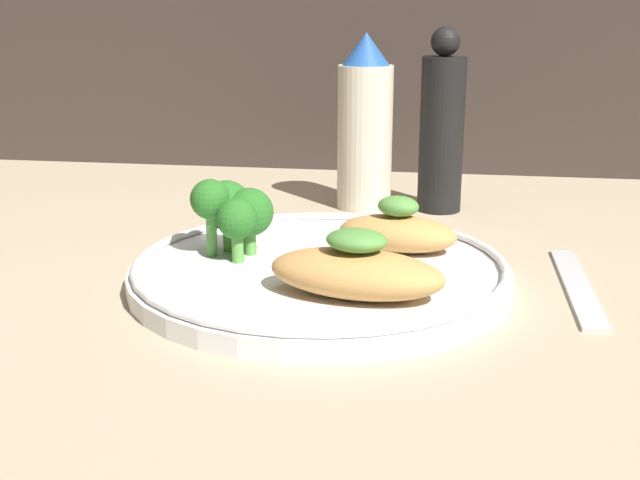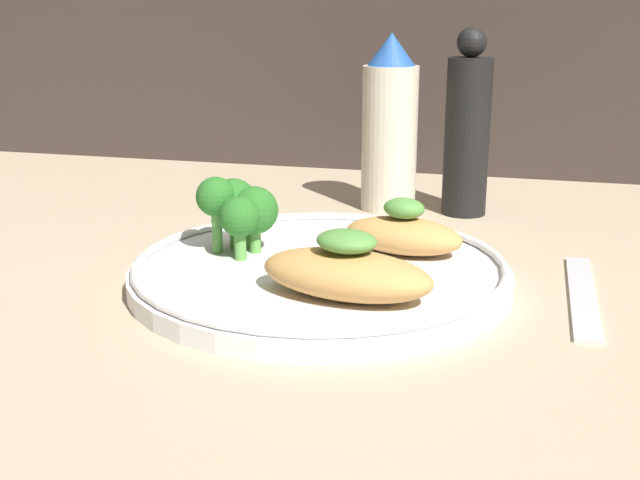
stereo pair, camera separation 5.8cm
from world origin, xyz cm
name	(u,v)px [view 2 (the right image)]	position (x,y,z in cm)	size (l,w,h in cm)	color
ground_plane	(320,290)	(0.00, 0.00, -0.50)	(180.00, 180.00, 1.00)	tan
plate	(320,271)	(0.00, 0.00, 0.99)	(28.08, 28.08, 2.00)	white
grilled_meat_front	(346,272)	(3.32, -5.77, 3.13)	(12.67, 7.85, 4.55)	tan
grilled_meat_middle	(403,233)	(5.37, 4.83, 2.99)	(10.16, 6.65, 4.36)	tan
broccoli_bunch	(239,208)	(-6.97, 1.93, 4.88)	(6.18, 6.06, 5.99)	#569942
sauce_bottle	(390,127)	(0.78, 23.86, 8.31)	(5.49, 5.49, 17.38)	beige
pepper_grinder	(467,131)	(8.36, 23.86, 8.22)	(4.34, 4.34, 17.96)	black
fork	(583,293)	(18.72, 2.06, 0.30)	(1.80, 17.11, 0.60)	silver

